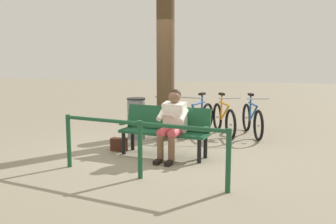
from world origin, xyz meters
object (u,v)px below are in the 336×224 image
at_px(litter_bin, 136,118).
at_px(bicycle_green, 199,119).
at_px(handbag, 119,145).
at_px(person_reading, 173,121).
at_px(bicycle_silver, 224,119).
at_px(tree_trunk, 165,48).
at_px(bicycle_blue, 172,118).
at_px(bicycle_black, 252,120).
at_px(bench, 166,127).

distance_m(litter_bin, bicycle_green, 1.44).
distance_m(handbag, litter_bin, 1.21).
bearing_deg(bicycle_green, handbag, -18.19).
bearing_deg(bicycle_green, person_reading, 11.90).
height_order(handbag, bicycle_silver, bicycle_silver).
relative_size(tree_trunk, bicycle_blue, 2.32).
distance_m(tree_trunk, bicycle_black, 2.51).
relative_size(bench, litter_bin, 1.89).
bearing_deg(bicycle_black, litter_bin, -87.23).
height_order(handbag, tree_trunk, tree_trunk).
bearing_deg(litter_bin, handbag, 93.14).
xyz_separation_m(person_reading, tree_trunk, (0.53, -1.48, 1.27)).
bearing_deg(handbag, person_reading, 167.31).
height_order(bench, person_reading, person_reading).
bearing_deg(tree_trunk, bicycle_blue, -90.39).
bearing_deg(person_reading, tree_trunk, -61.99).
height_order(person_reading, bicycle_silver, person_reading).
xyz_separation_m(handbag, bicycle_silver, (-1.74, -1.96, 0.24)).
bearing_deg(bicycle_green, bicycle_blue, -70.62).
height_order(tree_trunk, litter_bin, tree_trunk).
bearing_deg(person_reading, bicycle_blue, -67.39).
distance_m(bench, bicycle_silver, 2.18).
bearing_deg(bench, tree_trunk, -66.50).
relative_size(handbag, bicycle_green, 0.18).
bearing_deg(bicycle_green, bicycle_black, 110.79).
xyz_separation_m(person_reading, bicycle_green, (-0.08, -2.12, -0.31)).
xyz_separation_m(person_reading, litter_bin, (1.17, -1.41, -0.23)).
relative_size(tree_trunk, bicycle_black, 2.37).
relative_size(bicycle_silver, bicycle_blue, 0.94).
xyz_separation_m(tree_trunk, bicycle_silver, (-1.16, -0.73, -1.57)).
xyz_separation_m(litter_bin, bicycle_silver, (-1.80, -0.80, -0.08)).
xyz_separation_m(bench, bicycle_silver, (-0.82, -2.02, -0.15)).
distance_m(litter_bin, bicycle_silver, 1.97).
bearing_deg(bench, litter_bin, -42.57).
xyz_separation_m(tree_trunk, bicycle_black, (-1.79, -0.78, -1.57)).
bearing_deg(litter_bin, bicycle_black, -160.71).
relative_size(person_reading, bicycle_black, 0.74).
bearing_deg(bench, bicycle_black, -116.45).
bearing_deg(bicycle_silver, bicycle_black, 71.82).
bearing_deg(tree_trunk, bicycle_black, -156.34).
xyz_separation_m(bench, person_reading, (-0.18, 0.19, 0.16)).
bearing_deg(bench, person_reading, 141.41).
relative_size(litter_bin, bicycle_black, 0.54).
distance_m(bicycle_silver, bicycle_green, 0.56).
bearing_deg(bench, handbag, 5.01).
relative_size(handbag, litter_bin, 0.34).
bearing_deg(person_reading, bicycle_green, -83.70).
relative_size(bicycle_black, bicycle_silver, 1.04).
bearing_deg(bicycle_green, litter_bin, -46.26).
bearing_deg(litter_bin, bicycle_blue, -134.57).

